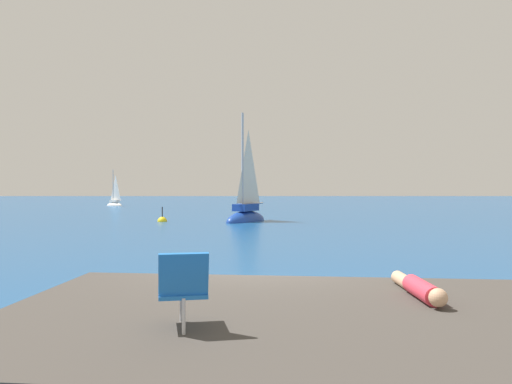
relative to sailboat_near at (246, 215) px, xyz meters
The scene contains 8 objects.
ground_plane 21.20m from the sailboat_near, 88.45° to the right, with size 160.00×160.00×0.00m, color navy.
shore_ledge 24.69m from the sailboat_near, 86.60° to the right, with size 7.71×4.67×0.78m, color #423D38.
boulder_seaward 22.33m from the sailboat_near, 80.81° to the right, with size 1.57×1.26×0.86m, color #383638.
sailboat_near is the anchor object (origin of this frame).
sailboat_far 24.44m from the sailboat_near, 122.47° to the left, with size 2.07×1.72×3.87m.
person_sunbather 23.97m from the sailboat_near, 83.59° to the right, with size 0.26×1.76×0.25m.
beach_chair 25.36m from the sailboat_near, 90.32° to the right, with size 0.58×0.67×0.80m.
marker_buoy 4.85m from the sailboat_near, behind, with size 0.56×0.56×1.13m.
Camera 1 is at (0.01, -9.39, 2.24)m, focal length 37.17 mm.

